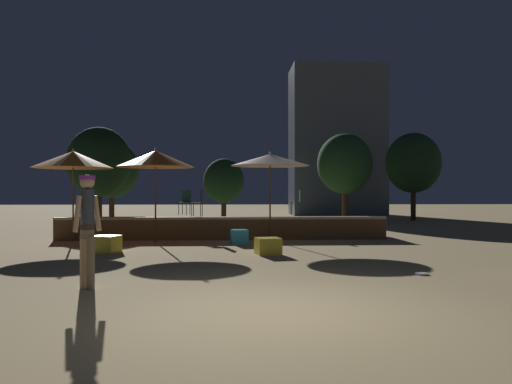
{
  "coord_description": "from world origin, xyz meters",
  "views": [
    {
      "loc": [
        -0.62,
        -6.32,
        1.53
      ],
      "look_at": [
        0.0,
        5.5,
        1.55
      ],
      "focal_mm": 35.0,
      "sensor_mm": 36.0,
      "label": 1
    }
  ],
  "objects_px": {
    "frisbee_disc": "(422,274)",
    "person_0": "(87,223)",
    "background_tree_1": "(413,163)",
    "bistro_chair_1": "(185,200)",
    "background_tree_2": "(224,181)",
    "patio_umbrella_1": "(156,159)",
    "background_tree_0": "(112,169)",
    "cube_seat_0": "(239,237)",
    "cube_seat_1": "(268,246)",
    "background_tree_3": "(99,162)",
    "bistro_chair_2": "(298,200)",
    "patio_umbrella_2": "(73,160)",
    "bistro_chair_0": "(200,200)",
    "background_tree_4": "(345,164)",
    "patio_umbrella_0": "(270,160)",
    "cube_seat_2": "(106,244)"
  },
  "relations": [
    {
      "from": "cube_seat_1",
      "to": "frisbee_disc",
      "type": "relative_size",
      "value": 2.82
    },
    {
      "from": "background_tree_1",
      "to": "frisbee_disc",
      "type": "bearing_deg",
      "value": -110.06
    },
    {
      "from": "background_tree_0",
      "to": "background_tree_2",
      "type": "height_order",
      "value": "background_tree_0"
    },
    {
      "from": "patio_umbrella_2",
      "to": "cube_seat_0",
      "type": "relative_size",
      "value": 5.46
    },
    {
      "from": "cube_seat_0",
      "to": "person_0",
      "type": "height_order",
      "value": "person_0"
    },
    {
      "from": "bistro_chair_0",
      "to": "background_tree_1",
      "type": "bearing_deg",
      "value": 140.21
    },
    {
      "from": "cube_seat_1",
      "to": "person_0",
      "type": "bearing_deg",
      "value": -126.64
    },
    {
      "from": "patio_umbrella_2",
      "to": "bistro_chair_1",
      "type": "relative_size",
      "value": 3.26
    },
    {
      "from": "bistro_chair_2",
      "to": "bistro_chair_1",
      "type": "bearing_deg",
      "value": -90.28
    },
    {
      "from": "bistro_chair_2",
      "to": "frisbee_disc",
      "type": "distance_m",
      "value": 9.01
    },
    {
      "from": "person_0",
      "to": "frisbee_disc",
      "type": "bearing_deg",
      "value": 51.45
    },
    {
      "from": "patio_umbrella_2",
      "to": "bistro_chair_1",
      "type": "distance_m",
      "value": 4.13
    },
    {
      "from": "background_tree_2",
      "to": "background_tree_0",
      "type": "bearing_deg",
      "value": -173.5
    },
    {
      "from": "cube_seat_1",
      "to": "background_tree_0",
      "type": "relative_size",
      "value": 0.16
    },
    {
      "from": "frisbee_disc",
      "to": "person_0",
      "type": "bearing_deg",
      "value": -169.37
    },
    {
      "from": "bistro_chair_1",
      "to": "background_tree_2",
      "type": "height_order",
      "value": "background_tree_2"
    },
    {
      "from": "patio_umbrella_2",
      "to": "person_0",
      "type": "relative_size",
      "value": 1.61
    },
    {
      "from": "patio_umbrella_1",
      "to": "background_tree_1",
      "type": "height_order",
      "value": "background_tree_1"
    },
    {
      "from": "cube_seat_0",
      "to": "background_tree_2",
      "type": "height_order",
      "value": "background_tree_2"
    },
    {
      "from": "background_tree_1",
      "to": "background_tree_4",
      "type": "bearing_deg",
      "value": -163.45
    },
    {
      "from": "patio_umbrella_2",
      "to": "background_tree_2",
      "type": "relative_size",
      "value": 0.86
    },
    {
      "from": "patio_umbrella_1",
      "to": "person_0",
      "type": "relative_size",
      "value": 1.6
    },
    {
      "from": "cube_seat_2",
      "to": "bistro_chair_1",
      "type": "relative_size",
      "value": 0.83
    },
    {
      "from": "cube_seat_1",
      "to": "background_tree_3",
      "type": "relative_size",
      "value": 0.14
    },
    {
      "from": "frisbee_disc",
      "to": "background_tree_4",
      "type": "bearing_deg",
      "value": 81.69
    },
    {
      "from": "patio_umbrella_1",
      "to": "background_tree_0",
      "type": "xyz_separation_m",
      "value": [
        -3.97,
        11.23,
        0.21
      ]
    },
    {
      "from": "patio_umbrella_2",
      "to": "background_tree_2",
      "type": "distance_m",
      "value": 12.3
    },
    {
      "from": "patio_umbrella_0",
      "to": "background_tree_3",
      "type": "distance_m",
      "value": 12.0
    },
    {
      "from": "background_tree_2",
      "to": "background_tree_3",
      "type": "distance_m",
      "value": 6.63
    },
    {
      "from": "background_tree_3",
      "to": "background_tree_4",
      "type": "xyz_separation_m",
      "value": [
        12.53,
        0.91,
        -0.0
      ]
    },
    {
      "from": "background_tree_0",
      "to": "background_tree_3",
      "type": "height_order",
      "value": "background_tree_3"
    },
    {
      "from": "bistro_chair_0",
      "to": "background_tree_2",
      "type": "xyz_separation_m",
      "value": [
        0.67,
        10.6,
        0.9
      ]
    },
    {
      "from": "bistro_chair_2",
      "to": "background_tree_2",
      "type": "distance_m",
      "value": 9.88
    },
    {
      "from": "frisbee_disc",
      "to": "background_tree_2",
      "type": "distance_m",
      "value": 18.82
    },
    {
      "from": "patio_umbrella_0",
      "to": "cube_seat_1",
      "type": "relative_size",
      "value": 4.22
    },
    {
      "from": "background_tree_1",
      "to": "background_tree_3",
      "type": "distance_m",
      "value": 16.81
    },
    {
      "from": "bistro_chair_0",
      "to": "cube_seat_0",
      "type": "bearing_deg",
      "value": 40.19
    },
    {
      "from": "bistro_chair_2",
      "to": "background_tree_3",
      "type": "bearing_deg",
      "value": -127.73
    },
    {
      "from": "patio_umbrella_2",
      "to": "cube_seat_1",
      "type": "relative_size",
      "value": 4.33
    },
    {
      "from": "patio_umbrella_0",
      "to": "patio_umbrella_2",
      "type": "relative_size",
      "value": 0.97
    },
    {
      "from": "patio_umbrella_0",
      "to": "background_tree_1",
      "type": "xyz_separation_m",
      "value": [
        8.9,
        11.28,
        0.61
      ]
    },
    {
      "from": "background_tree_0",
      "to": "background_tree_2",
      "type": "distance_m",
      "value": 5.99
    },
    {
      "from": "cube_seat_1",
      "to": "background_tree_3",
      "type": "xyz_separation_m",
      "value": [
        -7.43,
        12.72,
        2.86
      ]
    },
    {
      "from": "patio_umbrella_2",
      "to": "bistro_chair_2",
      "type": "bearing_deg",
      "value": 14.89
    },
    {
      "from": "background_tree_2",
      "to": "patio_umbrella_0",
      "type": "bearing_deg",
      "value": -81.92
    },
    {
      "from": "patio_umbrella_1",
      "to": "background_tree_2",
      "type": "height_order",
      "value": "background_tree_2"
    },
    {
      "from": "patio_umbrella_2",
      "to": "background_tree_4",
      "type": "distance_m",
      "value": 14.86
    },
    {
      "from": "patio_umbrella_1",
      "to": "patio_umbrella_0",
      "type": "bearing_deg",
      "value": 6.88
    },
    {
      "from": "background_tree_0",
      "to": "frisbee_disc",
      "type": "bearing_deg",
      "value": -60.77
    },
    {
      "from": "cube_seat_0",
      "to": "cube_seat_1",
      "type": "distance_m",
      "value": 2.54
    }
  ]
}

